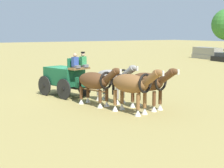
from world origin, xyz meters
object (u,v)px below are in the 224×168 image
Objects in this scene: draft_horse_lead_near at (149,83)px; parked_vehicle_a at (207,53)px; draft_horse_rear_near at (112,79)px; draft_horse_lead_off at (132,85)px; show_wagon at (66,77)px; draft_horse_rear_off at (95,82)px.

parked_vehicle_a is (-22.34, 28.76, -0.55)m from draft_horse_lead_near.
draft_horse_rear_near is 2.90m from draft_horse_lead_off.
draft_horse_rear_near is 2.59m from draft_horse_lead_near.
show_wagon is 1.01× the size of parked_vehicle_a.
show_wagon is at bearing -160.54° from draft_horse_lead_near.
draft_horse_lead_off is (2.53, 0.60, 0.10)m from draft_horse_rear_off.
show_wagon is 6.02m from draft_horse_lead_off.
show_wagon is 34.99m from parked_vehicle_a.
parked_vehicle_a is at bearing 127.01° from draft_horse_lead_off.
draft_horse_lead_near is (2.23, 1.86, 0.06)m from draft_horse_rear_off.
show_wagon reaches higher than draft_horse_lead_near.
draft_horse_lead_near is (2.52, 0.59, 0.01)m from draft_horse_rear_near.
draft_horse_lead_near is at bearing -52.17° from parked_vehicle_a.
show_wagon is 6.02m from draft_horse_lead_near.
draft_horse_rear_off is at bearing 2.41° from show_wagon.
draft_horse_rear_off is at bearing -77.13° from draft_horse_rear_near.
draft_horse_lead_near reaches higher than draft_horse_rear_near.
draft_horse_rear_off is 1.04× the size of draft_horse_lead_near.
draft_horse_lead_near is at bearing 103.27° from draft_horse_lead_off.
draft_horse_lead_near is 36.42m from parked_vehicle_a.
draft_horse_rear_off is 2.90m from draft_horse_lead_near.
draft_horse_rear_off is 36.64m from parked_vehicle_a.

